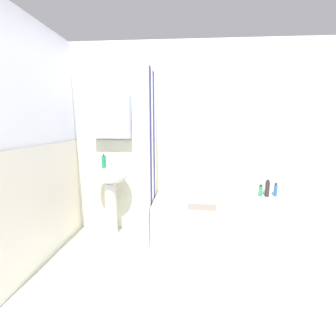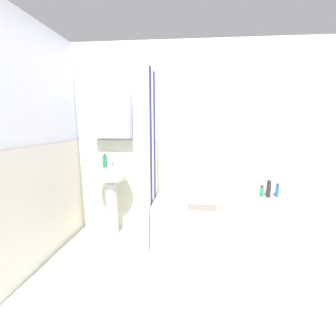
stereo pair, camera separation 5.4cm
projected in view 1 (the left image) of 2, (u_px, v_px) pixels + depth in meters
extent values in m
cube|color=beige|center=(196.00, 293.00, 2.12)|extent=(4.80, 5.60, 0.04)
cube|color=white|center=(194.00, 140.00, 3.16)|extent=(3.60, 0.05, 2.40)
cube|color=silver|center=(193.00, 187.00, 3.23)|extent=(3.60, 0.02, 1.20)
cube|color=silver|center=(111.00, 116.00, 3.08)|extent=(0.48, 0.12, 0.56)
cube|color=white|center=(31.00, 146.00, 2.36)|extent=(0.05, 1.81, 2.40)
cube|color=silver|center=(40.00, 206.00, 2.46)|extent=(0.02, 1.81, 1.20)
cylinder|color=silver|center=(111.00, 209.00, 3.14)|extent=(0.14, 0.14, 0.68)
ellipsoid|color=white|center=(110.00, 175.00, 3.07)|extent=(0.44, 0.34, 0.20)
cylinder|color=silver|center=(112.00, 164.00, 3.14)|extent=(0.03, 0.03, 0.05)
cylinder|color=silver|center=(110.00, 160.00, 3.08)|extent=(0.02, 0.10, 0.02)
sphere|color=silver|center=(112.00, 158.00, 3.13)|extent=(0.03, 0.03, 0.03)
cylinder|color=#1D834F|center=(104.00, 162.00, 3.04)|extent=(0.05, 0.05, 0.14)
sphere|color=#2B2120|center=(104.00, 155.00, 3.02)|extent=(0.02, 0.02, 0.02)
cylinder|color=white|center=(117.00, 162.00, 3.11)|extent=(0.06, 0.06, 0.10)
cube|color=silver|center=(221.00, 223.00, 2.92)|extent=(1.58, 0.66, 0.52)
cube|color=white|center=(149.00, 164.00, 2.59)|extent=(0.01, 0.13, 2.00)
cube|color=navy|center=(150.00, 162.00, 2.72)|extent=(0.01, 0.13, 2.00)
cube|color=white|center=(152.00, 160.00, 2.85)|extent=(0.01, 0.13, 2.00)
cube|color=navy|center=(154.00, 158.00, 2.98)|extent=(0.01, 0.13, 2.00)
cube|color=white|center=(155.00, 157.00, 3.11)|extent=(0.01, 0.13, 2.00)
cylinder|color=#26569E|center=(276.00, 191.00, 3.06)|extent=(0.04, 0.04, 0.15)
cylinder|color=#27262C|center=(276.00, 184.00, 3.04)|extent=(0.03, 0.03, 0.02)
cylinder|color=#2B2225|center=(267.00, 189.00, 3.05)|extent=(0.05, 0.05, 0.19)
cylinder|color=black|center=(268.00, 181.00, 3.03)|extent=(0.04, 0.04, 0.02)
cylinder|color=#2A7C5B|center=(260.00, 191.00, 3.06)|extent=(0.04, 0.04, 0.12)
cylinder|color=black|center=(261.00, 186.00, 3.05)|extent=(0.03, 0.03, 0.02)
cube|color=gray|center=(202.00, 204.00, 2.69)|extent=(0.31, 0.26, 0.07)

